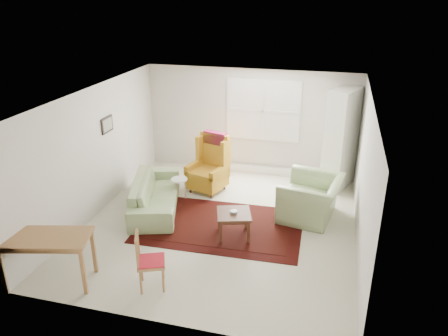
% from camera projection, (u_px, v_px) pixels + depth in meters
% --- Properties ---
extents(room, '(5.04, 5.54, 2.51)m').
position_uv_depth(room, '(224.00, 160.00, 8.05)').
color(room, beige).
rests_on(room, ground).
extents(rug, '(3.11, 2.05, 0.03)m').
position_uv_depth(rug, '(220.00, 225.00, 8.29)').
color(rug, black).
rests_on(rug, ground).
extents(sofa, '(1.45, 2.34, 0.88)m').
position_uv_depth(sofa, '(155.00, 188.00, 8.81)').
color(sofa, '#8CA36D').
rests_on(sofa, ground).
extents(armchair, '(1.27, 1.40, 0.97)m').
position_uv_depth(armchair, '(311.00, 194.00, 8.45)').
color(armchair, '#8CA36D').
rests_on(armchair, ground).
extents(wingback_chair, '(0.93, 0.96, 1.28)m').
position_uv_depth(wingback_chair, '(207.00, 164.00, 9.49)').
color(wingback_chair, '#BC851D').
rests_on(wingback_chair, ground).
extents(coffee_table, '(0.74, 0.74, 0.48)m').
position_uv_depth(coffee_table, '(234.00, 224.00, 7.86)').
color(coffee_table, '#482516').
rests_on(coffee_table, ground).
extents(stool, '(0.41, 0.41, 0.46)m').
position_uv_depth(stool, '(180.00, 189.00, 9.29)').
color(stool, white).
rests_on(stool, ground).
extents(cabinet, '(0.77, 1.01, 2.24)m').
position_uv_depth(cabinet, '(341.00, 140.00, 9.52)').
color(cabinet, white).
rests_on(cabinet, ground).
extents(desk, '(1.40, 0.94, 0.81)m').
position_uv_depth(desk, '(50.00, 260.00, 6.56)').
color(desk, olive).
rests_on(desk, ground).
extents(desk_chair, '(0.53, 0.53, 0.92)m').
position_uv_depth(desk_chair, '(151.00, 261.00, 6.45)').
color(desk_chair, olive).
rests_on(desk_chair, ground).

